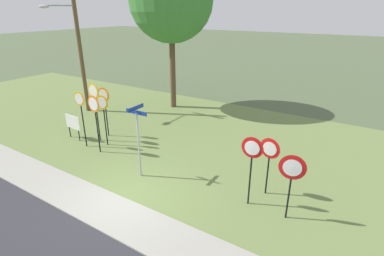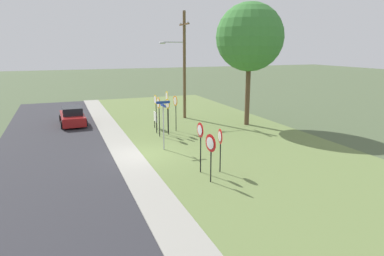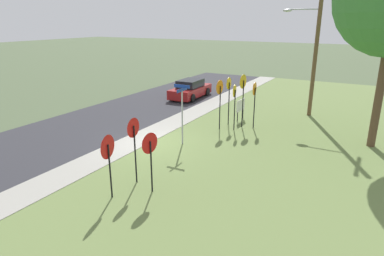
{
  "view_description": "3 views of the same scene",
  "coord_description": "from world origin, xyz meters",
  "px_view_note": "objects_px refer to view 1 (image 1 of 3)",
  "views": [
    {
      "loc": [
        6.58,
        -6.07,
        6.19
      ],
      "look_at": [
        0.63,
        3.36,
        1.68
      ],
      "focal_mm": 27.72,
      "sensor_mm": 36.0,
      "label": 1
    },
    {
      "loc": [
        18.18,
        -4.03,
        5.96
      ],
      "look_at": [
        -0.66,
        3.28,
        1.16
      ],
      "focal_mm": 32.05,
      "sensor_mm": 36.0,
      "label": 2
    },
    {
      "loc": [
        12.62,
        9.25,
        5.76
      ],
      "look_at": [
        0.3,
        2.46,
        1.25
      ],
      "focal_mm": 31.7,
      "sensor_mm": 36.0,
      "label": 3
    }
  ],
  "objects_px": {
    "stop_sign_far_right": "(81,108)",
    "yield_sign_far_left": "(252,155)",
    "stop_sign_far_center": "(95,99)",
    "stop_sign_near_right": "(95,112)",
    "yield_sign_near_right": "(269,154)",
    "yield_sign_near_left": "(292,173)",
    "utility_pole": "(76,35)",
    "oak_tree_left": "(171,0)",
    "stop_sign_near_left": "(103,110)",
    "stop_sign_far_left": "(104,101)",
    "street_name_post": "(138,136)",
    "notice_board": "(73,123)"
  },
  "relations": [
    {
      "from": "stop_sign_near_right",
      "to": "stop_sign_far_center",
      "type": "relative_size",
      "value": 0.92
    },
    {
      "from": "stop_sign_far_left",
      "to": "utility_pole",
      "type": "xyz_separation_m",
      "value": [
        -4.21,
        2.08,
        2.86
      ]
    },
    {
      "from": "stop_sign_near_left",
      "to": "yield_sign_far_left",
      "type": "bearing_deg",
      "value": -13.48
    },
    {
      "from": "stop_sign_near_right",
      "to": "stop_sign_far_center",
      "type": "distance_m",
      "value": 1.38
    },
    {
      "from": "stop_sign_far_right",
      "to": "yield_sign_near_right",
      "type": "bearing_deg",
      "value": 3.82
    },
    {
      "from": "stop_sign_near_right",
      "to": "stop_sign_far_left",
      "type": "bearing_deg",
      "value": 128.92
    },
    {
      "from": "stop_sign_far_center",
      "to": "yield_sign_far_left",
      "type": "bearing_deg",
      "value": -1.45
    },
    {
      "from": "stop_sign_far_right",
      "to": "yield_sign_far_left",
      "type": "bearing_deg",
      "value": -2.2
    },
    {
      "from": "stop_sign_near_right",
      "to": "notice_board",
      "type": "xyz_separation_m",
      "value": [
        -2.23,
        0.37,
        -1.13
      ]
    },
    {
      "from": "yield_sign_near_right",
      "to": "oak_tree_left",
      "type": "relative_size",
      "value": 0.24
    },
    {
      "from": "stop_sign_near_left",
      "to": "yield_sign_far_left",
      "type": "distance_m",
      "value": 7.62
    },
    {
      "from": "yield_sign_near_left",
      "to": "street_name_post",
      "type": "height_order",
      "value": "street_name_post"
    },
    {
      "from": "yield_sign_near_left",
      "to": "yield_sign_far_left",
      "type": "distance_m",
      "value": 1.31
    },
    {
      "from": "stop_sign_near_right",
      "to": "street_name_post",
      "type": "xyz_separation_m",
      "value": [
        2.99,
        -0.56,
        -0.24
      ]
    },
    {
      "from": "stop_sign_far_center",
      "to": "yield_sign_near_left",
      "type": "height_order",
      "value": "stop_sign_far_center"
    },
    {
      "from": "stop_sign_near_left",
      "to": "stop_sign_far_left",
      "type": "bearing_deg",
      "value": 126.8
    },
    {
      "from": "yield_sign_near_right",
      "to": "oak_tree_left",
      "type": "height_order",
      "value": "oak_tree_left"
    },
    {
      "from": "stop_sign_near_right",
      "to": "oak_tree_left",
      "type": "bearing_deg",
      "value": 101.91
    },
    {
      "from": "stop_sign_near_left",
      "to": "stop_sign_far_right",
      "type": "relative_size",
      "value": 0.92
    },
    {
      "from": "street_name_post",
      "to": "notice_board",
      "type": "distance_m",
      "value": 5.38
    },
    {
      "from": "street_name_post",
      "to": "stop_sign_far_left",
      "type": "bearing_deg",
      "value": 151.39
    },
    {
      "from": "yield_sign_near_left",
      "to": "yield_sign_near_right",
      "type": "bearing_deg",
      "value": 126.61
    },
    {
      "from": "stop_sign_near_right",
      "to": "yield_sign_near_right",
      "type": "relative_size",
      "value": 1.25
    },
    {
      "from": "utility_pole",
      "to": "stop_sign_near_right",
      "type": "bearing_deg",
      "value": -34.3
    },
    {
      "from": "stop_sign_far_right",
      "to": "yield_sign_far_left",
      "type": "xyz_separation_m",
      "value": [
        8.31,
        -0.11,
        -0.1
      ]
    },
    {
      "from": "yield_sign_far_left",
      "to": "utility_pole",
      "type": "distance_m",
      "value": 13.43
    },
    {
      "from": "stop_sign_far_right",
      "to": "stop_sign_near_right",
      "type": "bearing_deg",
      "value": -5.88
    },
    {
      "from": "stop_sign_near_left",
      "to": "utility_pole",
      "type": "xyz_separation_m",
      "value": [
        -5.01,
        2.9,
        2.94
      ]
    },
    {
      "from": "stop_sign_near_right",
      "to": "yield_sign_near_left",
      "type": "xyz_separation_m",
      "value": [
        8.57,
        -0.08,
        -0.33
      ]
    },
    {
      "from": "stop_sign_far_center",
      "to": "yield_sign_near_left",
      "type": "xyz_separation_m",
      "value": [
        9.59,
        -0.99,
        -0.5
      ]
    },
    {
      "from": "stop_sign_far_right",
      "to": "yield_sign_near_right",
      "type": "distance_m",
      "value": 8.65
    },
    {
      "from": "stop_sign_near_left",
      "to": "stop_sign_far_center",
      "type": "height_order",
      "value": "stop_sign_far_center"
    },
    {
      "from": "stop_sign_far_center",
      "to": "yield_sign_far_left",
      "type": "height_order",
      "value": "stop_sign_far_center"
    },
    {
      "from": "stop_sign_far_center",
      "to": "oak_tree_left",
      "type": "relative_size",
      "value": 0.32
    },
    {
      "from": "stop_sign_far_left",
      "to": "oak_tree_left",
      "type": "relative_size",
      "value": 0.28
    },
    {
      "from": "stop_sign_far_right",
      "to": "street_name_post",
      "type": "xyz_separation_m",
      "value": [
        4.02,
        -0.64,
        -0.21
      ]
    },
    {
      "from": "stop_sign_far_left",
      "to": "utility_pole",
      "type": "distance_m",
      "value": 5.5
    },
    {
      "from": "stop_sign_near_right",
      "to": "utility_pole",
      "type": "bearing_deg",
      "value": 149.08
    },
    {
      "from": "street_name_post",
      "to": "stop_sign_far_right",
      "type": "bearing_deg",
      "value": 169.57
    },
    {
      "from": "stop_sign_near_left",
      "to": "oak_tree_left",
      "type": "xyz_separation_m",
      "value": [
        -0.81,
        6.67,
        4.82
      ]
    },
    {
      "from": "yield_sign_near_left",
      "to": "yield_sign_near_right",
      "type": "relative_size",
      "value": 1.03
    },
    {
      "from": "stop_sign_far_center",
      "to": "stop_sign_far_right",
      "type": "relative_size",
      "value": 1.08
    },
    {
      "from": "stop_sign_far_center",
      "to": "utility_pole",
      "type": "bearing_deg",
      "value": 152.68
    },
    {
      "from": "stop_sign_far_right",
      "to": "oak_tree_left",
      "type": "relative_size",
      "value": 0.29
    },
    {
      "from": "stop_sign_far_right",
      "to": "street_name_post",
      "type": "bearing_deg",
      "value": -10.49
    },
    {
      "from": "stop_sign_near_right",
      "to": "yield_sign_near_right",
      "type": "distance_m",
      "value": 7.63
    },
    {
      "from": "yield_sign_near_right",
      "to": "street_name_post",
      "type": "relative_size",
      "value": 0.74
    },
    {
      "from": "stop_sign_near_left",
      "to": "notice_board",
      "type": "relative_size",
      "value": 1.98
    },
    {
      "from": "utility_pole",
      "to": "oak_tree_left",
      "type": "distance_m",
      "value": 5.95
    },
    {
      "from": "stop_sign_near_left",
      "to": "stop_sign_near_right",
      "type": "distance_m",
      "value": 0.81
    }
  ]
}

